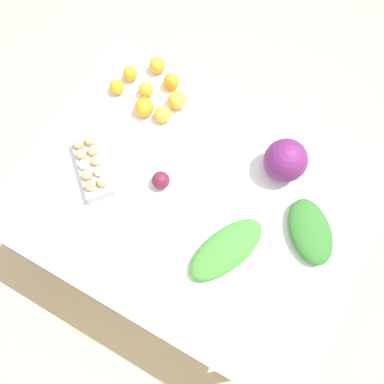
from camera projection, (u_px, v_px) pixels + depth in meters
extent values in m
plane|color=#C6B289|center=(192.00, 239.00, 2.20)|extent=(8.00, 8.00, 0.00)
cube|color=silver|center=(192.00, 195.00, 1.48)|extent=(1.36, 1.03, 0.03)
cylinder|color=olive|center=(34.00, 242.00, 1.81)|extent=(0.06, 0.06, 0.75)
cylinder|color=olive|center=(268.00, 379.00, 1.60)|extent=(0.06, 0.06, 0.75)
cylinder|color=olive|center=(134.00, 101.00, 2.09)|extent=(0.06, 0.06, 0.75)
cylinder|color=olive|center=(344.00, 203.00, 1.88)|extent=(0.06, 0.06, 0.75)
sphere|color=#601E5B|center=(285.00, 160.00, 1.43)|extent=(0.17, 0.17, 0.17)
cube|color=#B7B7B2|center=(93.00, 167.00, 1.47)|extent=(0.27, 0.26, 0.06)
sphere|color=tan|center=(79.00, 144.00, 1.46)|extent=(0.04, 0.04, 0.04)
sphere|color=tan|center=(81.00, 154.00, 1.45)|extent=(0.04, 0.04, 0.04)
sphere|color=white|center=(84.00, 165.00, 1.43)|extent=(0.04, 0.04, 0.04)
sphere|color=tan|center=(87.00, 175.00, 1.42)|extent=(0.04, 0.04, 0.04)
sphere|color=tan|center=(90.00, 186.00, 1.40)|extent=(0.04, 0.04, 0.04)
sphere|color=tan|center=(90.00, 141.00, 1.47)|extent=(0.04, 0.04, 0.04)
sphere|color=tan|center=(93.00, 151.00, 1.45)|extent=(0.04, 0.04, 0.04)
sphere|color=tan|center=(96.00, 161.00, 1.44)|extent=(0.04, 0.04, 0.04)
sphere|color=white|center=(99.00, 171.00, 1.42)|extent=(0.04, 0.04, 0.04)
sphere|color=tan|center=(102.00, 182.00, 1.41)|extent=(0.04, 0.04, 0.04)
ellipsoid|color=#2D6B28|center=(310.00, 231.00, 1.38)|extent=(0.28, 0.30, 0.07)
ellipsoid|color=#3D8433|center=(226.00, 249.00, 1.36)|extent=(0.26, 0.35, 0.06)
sphere|color=#5B1933|center=(161.00, 180.00, 1.45)|extent=(0.07, 0.07, 0.07)
sphere|color=orange|center=(130.00, 73.00, 1.63)|extent=(0.06, 0.06, 0.06)
sphere|color=orange|center=(144.00, 107.00, 1.56)|extent=(0.08, 0.08, 0.08)
sphere|color=orange|center=(146.00, 90.00, 1.60)|extent=(0.07, 0.07, 0.07)
sphere|color=#F9A833|center=(177.00, 100.00, 1.57)|extent=(0.08, 0.08, 0.08)
sphere|color=orange|center=(117.00, 87.00, 1.60)|extent=(0.06, 0.06, 0.06)
sphere|color=orange|center=(171.00, 82.00, 1.61)|extent=(0.07, 0.07, 0.07)
sphere|color=orange|center=(157.00, 65.00, 1.64)|extent=(0.07, 0.07, 0.07)
sphere|color=#F9A833|center=(163.00, 114.00, 1.55)|extent=(0.07, 0.07, 0.07)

